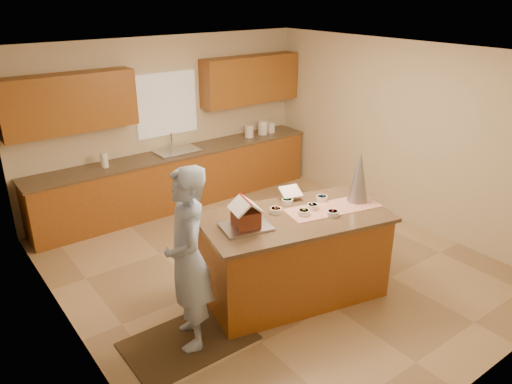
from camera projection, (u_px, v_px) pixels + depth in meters
floor at (271, 265)px, 6.47m from camera, size 5.50×5.50×0.00m
ceiling at (274, 54)px, 5.43m from camera, size 5.50×5.50×0.00m
wall_back at (167, 122)px, 7.98m from camera, size 5.50×5.50×0.00m
wall_front at (488, 263)px, 3.92m from camera, size 5.50×5.50×0.00m
wall_left at (62, 224)px, 4.57m from camera, size 5.50×5.50×0.00m
wall_right at (403, 134)px, 7.33m from camera, size 5.50×5.50×0.00m
stone_accent at (97, 269)px, 4.03m from camera, size 0.00×2.50×2.50m
window_curtain at (166, 104)px, 7.84m from camera, size 1.05×0.03×1.00m
back_counter_base at (179, 180)px, 8.11m from camera, size 4.80×0.60×0.88m
back_counter_top at (178, 153)px, 7.93m from camera, size 4.85×0.63×0.04m
upper_cabinet_left at (69, 103)px, 6.78m from camera, size 1.85×0.35×0.80m
upper_cabinet_right at (250, 80)px, 8.49m from camera, size 1.85×0.35×0.80m
sink at (178, 154)px, 7.94m from camera, size 0.70×0.45×0.12m
faucet at (172, 141)px, 8.00m from camera, size 0.03×0.03×0.28m
island_base at (293, 257)px, 5.68m from camera, size 2.18×1.43×0.98m
island_top at (295, 218)px, 5.49m from camera, size 2.29×1.53×0.04m
table_runner at (333, 208)px, 5.66m from camera, size 1.18×0.64×0.01m
baking_tray at (246, 227)px, 5.20m from camera, size 0.58×0.48×0.03m
cookbook at (291, 192)px, 5.86m from camera, size 0.28×0.24×0.10m
tinsel_tree at (359, 177)px, 5.73m from camera, size 0.29×0.29×0.61m
rug at (189, 341)px, 5.07m from camera, size 1.28×0.84×0.01m
boy at (188, 259)px, 4.73m from camera, size 0.67×0.81×1.89m
canister_a at (249, 131)px, 8.68m from camera, size 0.15×0.15×0.21m
canister_b at (263, 127)px, 8.84m from camera, size 0.17×0.17×0.25m
canister_c at (271, 127)px, 8.95m from camera, size 0.13×0.13×0.19m
paper_towel at (104, 160)px, 7.22m from camera, size 0.11×0.11×0.23m
gingerbread_house at (246, 215)px, 5.15m from camera, size 0.37×0.37×0.31m
candy_bowls at (306, 207)px, 5.62m from camera, size 0.79×0.69×0.06m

